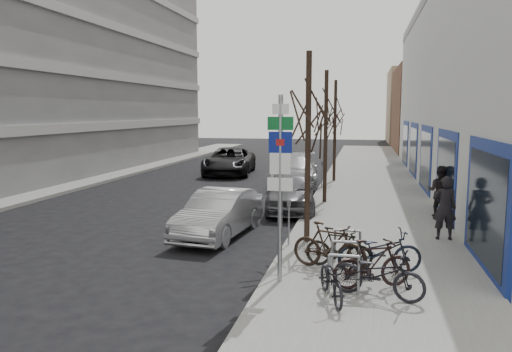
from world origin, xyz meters
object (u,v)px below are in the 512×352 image
at_px(bike_near_left, 332,276).
at_px(pedestrian_near, 445,208).
at_px(bike_mid_inner, 339,248).
at_px(bike_rack, 346,255).
at_px(parked_car_front, 219,214).
at_px(tree_mid, 326,105).
at_px(highway_sign_pole, 280,177).
at_px(meter_front, 289,218).
at_px(lane_car, 229,161).
at_px(bike_near_right, 372,263).
at_px(bike_far_curb, 378,270).
at_px(bike_far_inner, 329,246).
at_px(tree_near, 309,102).
at_px(parked_car_mid, 291,191).
at_px(meter_mid, 310,188).
at_px(tree_far, 335,107).
at_px(pedestrian_far, 440,191).
at_px(parked_car_back, 295,171).
at_px(meter_back, 322,172).
at_px(bike_mid_curb, 380,248).

bearing_deg(bike_near_left, pedestrian_near, 43.76).
bearing_deg(bike_mid_inner, bike_rack, -151.23).
height_order(bike_near_left, parked_car_front, parked_car_front).
bearing_deg(bike_rack, tree_mid, 97.28).
bearing_deg(highway_sign_pole, pedestrian_near, 48.38).
relative_size(meter_front, lane_car, 0.21).
height_order(meter_front, bike_near_right, meter_front).
height_order(highway_sign_pole, pedestrian_near, highway_sign_pole).
bearing_deg(bike_far_curb, bike_rack, 45.31).
xyz_separation_m(meter_front, bike_far_inner, (1.26, -2.00, -0.19)).
distance_m(tree_near, parked_car_mid, 6.16).
relative_size(bike_mid_inner, parked_car_front, 0.38).
bearing_deg(parked_car_mid, bike_rack, -80.51).
distance_m(meter_mid, bike_far_curb, 9.37).
relative_size(bike_mid_inner, parked_car_mid, 0.36).
relative_size(tree_far, parked_car_mid, 1.21).
height_order(tree_far, lane_car, tree_far).
bearing_deg(bike_mid_inner, bike_near_left, -169.36).
distance_m(meter_mid, pedestrian_far, 4.70).
relative_size(highway_sign_pole, meter_mid, 3.31).
bearing_deg(parked_car_back, parked_car_front, -100.09).
bearing_deg(parked_car_back, bike_far_curb, -81.67).
xyz_separation_m(bike_rack, lane_car, (-7.75, 18.51, 0.16)).
relative_size(meter_back, pedestrian_near, 0.68).
relative_size(meter_mid, lane_car, 0.21).
bearing_deg(parked_car_front, bike_mid_curb, -26.96).
relative_size(bike_mid_curb, bike_far_curb, 1.04).
xyz_separation_m(meter_front, parked_car_back, (-1.44, 11.96, -0.10)).
distance_m(tree_mid, parked_car_front, 7.36).
relative_size(bike_rack, meter_mid, 1.78).
height_order(meter_back, bike_near_left, meter_back).
height_order(parked_car_mid, parked_car_back, parked_car_back).
bearing_deg(tree_far, bike_rack, -85.68).
bearing_deg(parked_car_front, parked_car_back, 90.93).
bearing_deg(bike_rack, meter_back, 97.02).
relative_size(tree_far, bike_mid_curb, 2.83).
height_order(bike_rack, parked_car_back, parked_car_back).
bearing_deg(meter_mid, tree_near, -84.86).
distance_m(tree_near, bike_near_left, 5.67).
distance_m(parked_car_front, pedestrian_near, 6.70).
relative_size(meter_mid, pedestrian_near, 0.68).
distance_m(highway_sign_pole, meter_front, 3.39).
bearing_deg(bike_mid_inner, bike_far_curb, -142.63).
height_order(meter_front, parked_car_mid, parked_car_mid).
relative_size(tree_far, meter_front, 4.33).
bearing_deg(parked_car_front, lane_car, 109.76).
bearing_deg(bike_far_curb, meter_front, 48.42).
distance_m(bike_near_left, bike_mid_inner, 2.08).
bearing_deg(tree_far, meter_front, -91.91).
height_order(tree_far, meter_back, tree_far).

